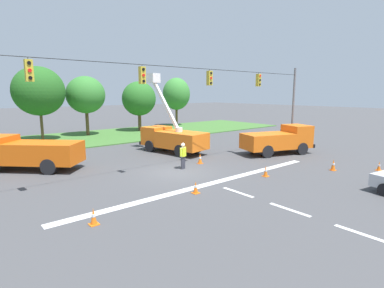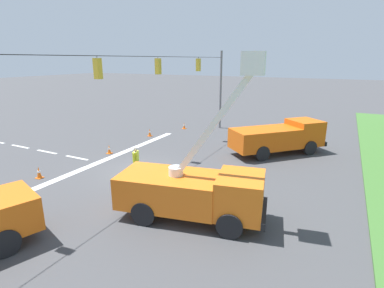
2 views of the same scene
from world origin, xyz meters
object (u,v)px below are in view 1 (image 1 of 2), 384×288
object	(u,v)px
tree_far_east	(139,99)
tree_east_end	(176,94)
utility_truck_support_far	(279,140)
utility_truck_bucket_lift	(172,137)
traffic_cone_foreground_right	(379,166)
traffic_cone_far_left	(94,217)
tree_east	(86,95)
tree_centre	(39,91)
road_worker	(183,154)
utility_truck_support_near	(27,152)
traffic_cone_lane_edge_a	(333,165)
traffic_cone_mid_right	(200,158)
traffic_cone_near_bucket	(266,171)
traffic_cone_mid_left	(196,187)

from	to	relation	value
tree_far_east	tree_east_end	bearing A→B (deg)	16.17
tree_far_east	utility_truck_support_far	xyz separation A→B (m)	(1.56, -20.40, -3.08)
utility_truck_bucket_lift	utility_truck_support_far	distance (m)	8.98
traffic_cone_foreground_right	traffic_cone_far_left	size ratio (longest dim) A/B	0.90
tree_east	traffic_cone_far_left	xyz separation A→B (m)	(-8.81, -24.05, -4.48)
tree_centre	road_worker	bearing A→B (deg)	-76.79
utility_truck_support_far	traffic_cone_far_left	bearing A→B (deg)	-168.43
utility_truck_support_near	tree_east_end	bearing A→B (deg)	32.88
utility_truck_support_near	tree_far_east	bearing A→B (deg)	39.37
utility_truck_support_far	traffic_cone_lane_edge_a	size ratio (longest dim) A/B	8.55
utility_truck_support_near	traffic_cone_far_left	world-z (taller)	utility_truck_support_near
tree_centre	traffic_cone_foreground_right	xyz separation A→B (m)	(14.00, -26.98, -4.92)
tree_far_east	tree_east_end	distance (m)	8.07
utility_truck_bucket_lift	utility_truck_support_near	bearing A→B (deg)	173.16
tree_east	tree_east_end	size ratio (longest dim) A/B	0.95
utility_truck_support_near	traffic_cone_far_left	xyz separation A→B (m)	(0.08, -10.96, -0.89)
traffic_cone_foreground_right	traffic_cone_mid_right	xyz separation A→B (m)	(-7.79, 8.97, 0.09)
tree_east	traffic_cone_near_bucket	world-z (taller)	tree_east
tree_centre	traffic_cone_lane_edge_a	xyz separation A→B (m)	(11.70, -25.04, -4.83)
utility_truck_bucket_lift	traffic_cone_mid_right	distance (m)	4.80
tree_centre	traffic_cone_lane_edge_a	world-z (taller)	tree_centre
tree_east	road_worker	world-z (taller)	tree_east
traffic_cone_mid_right	traffic_cone_mid_left	bearing A→B (deg)	-133.06
traffic_cone_far_left	utility_truck_support_far	bearing A→B (deg)	11.57
utility_truck_support_far	road_worker	world-z (taller)	utility_truck_support_far
tree_east	road_worker	distance (m)	19.82
tree_centre	traffic_cone_near_bucket	size ratio (longest dim) A/B	11.46
utility_truck_bucket_lift	traffic_cone_mid_left	size ratio (longest dim) A/B	10.71
tree_east_end	utility_truck_support_far	bearing A→B (deg)	-105.24
traffic_cone_near_bucket	tree_far_east	bearing A→B (deg)	78.25
road_worker	traffic_cone_mid_right	world-z (taller)	road_worker
road_worker	traffic_cone_foreground_right	bearing A→B (deg)	-41.47
tree_far_east	tree_east_end	xyz separation A→B (m)	(7.73, 2.24, 0.58)
tree_centre	traffic_cone_mid_left	bearing A→B (deg)	-85.54
road_worker	tree_east	bearing A→B (deg)	87.56
tree_east_end	utility_truck_support_far	distance (m)	23.75
traffic_cone_foreground_right	traffic_cone_mid_left	size ratio (longest dim) A/B	0.96
tree_east_end	traffic_cone_mid_right	distance (m)	25.52
traffic_cone_mid_right	utility_truck_bucket_lift	bearing A→B (deg)	79.43
tree_east_end	traffic_cone_foreground_right	distance (m)	31.00
road_worker	traffic_cone_mid_right	xyz separation A→B (m)	(1.88, 0.42, -0.63)
traffic_cone_mid_left	traffic_cone_near_bucket	bearing A→B (deg)	-3.82
traffic_cone_near_bucket	traffic_cone_lane_edge_a	xyz separation A→B (m)	(4.62, -1.94, 0.04)
tree_east	tree_far_east	size ratio (longest dim) A/B	1.07
traffic_cone_mid_left	traffic_cone_far_left	xyz separation A→B (m)	(-5.43, -0.30, 0.02)
tree_centre	traffic_cone_foreground_right	world-z (taller)	tree_centre
traffic_cone_lane_edge_a	utility_truck_support_near	bearing A→B (deg)	139.99
tree_east_end	road_worker	world-z (taller)	tree_east_end
utility_truck_support_near	traffic_cone_near_bucket	bearing A→B (deg)	-45.51
tree_east	utility_truck_support_far	world-z (taller)	tree_east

